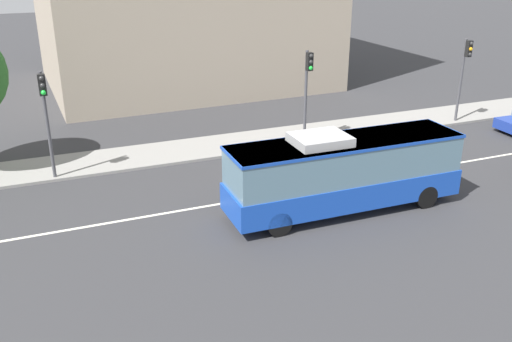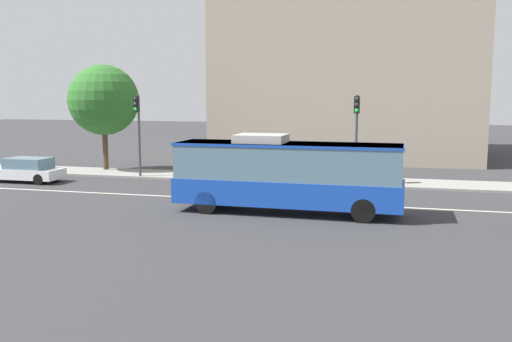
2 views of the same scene
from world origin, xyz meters
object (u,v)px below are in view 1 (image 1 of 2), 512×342
traffic_light_near_corner (45,108)px  traffic_light_far_corner (308,81)px  traffic_light_mid_block (465,66)px  transit_bus (344,170)px

traffic_light_near_corner → traffic_light_far_corner: size_ratio=1.00×
traffic_light_mid_block → traffic_light_near_corner: bearing=-92.7°
transit_bus → traffic_light_far_corner: traffic_light_far_corner is taller
traffic_light_far_corner → transit_bus: bearing=-19.8°
traffic_light_near_corner → traffic_light_far_corner: bearing=88.9°
traffic_light_near_corner → traffic_light_mid_block: bearing=88.2°
traffic_light_near_corner → traffic_light_mid_block: 23.93m
transit_bus → traffic_light_mid_block: traffic_light_mid_block is taller
transit_bus → traffic_light_mid_block: (12.95, 8.01, 1.75)m
transit_bus → traffic_light_far_corner: bearing=74.3°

